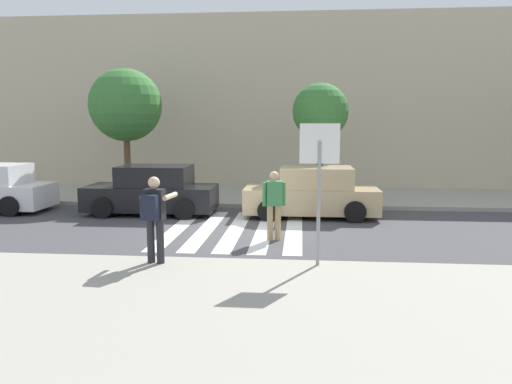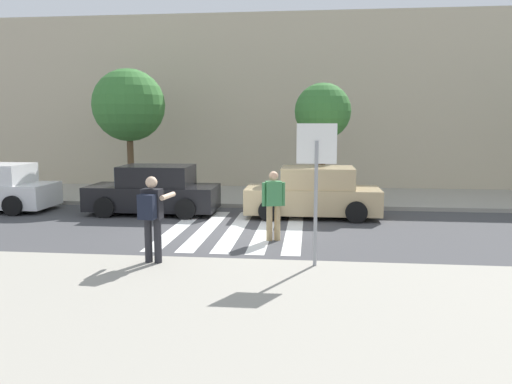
{
  "view_description": "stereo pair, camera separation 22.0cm",
  "coord_description": "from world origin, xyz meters",
  "px_view_note": "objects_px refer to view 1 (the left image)",
  "views": [
    {
      "loc": [
        1.78,
        -13.07,
        2.92
      ],
      "look_at": [
        0.6,
        -0.2,
        1.1
      ],
      "focal_mm": 35.0,
      "sensor_mm": 36.0,
      "label": 1
    },
    {
      "loc": [
        1.99,
        -13.05,
        2.92
      ],
      "look_at": [
        0.6,
        -0.2,
        1.1
      ],
      "focal_mm": 35.0,
      "sensor_mm": 36.0,
      "label": 2
    }
  ],
  "objects_px": {
    "pedestrian_crossing": "(274,202)",
    "street_tree_center": "(320,112)",
    "photographer_with_backpack": "(154,212)",
    "stop_sign": "(319,163)",
    "street_tree_west": "(125,105)",
    "parked_car_tan": "(312,193)",
    "parked_car_black": "(152,191)"
  },
  "relations": [
    {
      "from": "stop_sign",
      "to": "parked_car_black",
      "type": "distance_m",
      "value": 7.84
    },
    {
      "from": "stop_sign",
      "to": "parked_car_tan",
      "type": "height_order",
      "value": "stop_sign"
    },
    {
      "from": "photographer_with_backpack",
      "to": "parked_car_tan",
      "type": "xyz_separation_m",
      "value": [
        3.21,
        5.99,
        -0.44
      ]
    },
    {
      "from": "street_tree_center",
      "to": "photographer_with_backpack",
      "type": "bearing_deg",
      "value": -113.46
    },
    {
      "from": "photographer_with_backpack",
      "to": "parked_car_tan",
      "type": "bearing_deg",
      "value": 61.8
    },
    {
      "from": "photographer_with_backpack",
      "to": "parked_car_tan",
      "type": "distance_m",
      "value": 6.81
    },
    {
      "from": "photographer_with_backpack",
      "to": "street_tree_center",
      "type": "relative_size",
      "value": 0.42
    },
    {
      "from": "street_tree_center",
      "to": "parked_car_tan",
      "type": "bearing_deg",
      "value": -97.72
    },
    {
      "from": "street_tree_center",
      "to": "stop_sign",
      "type": "bearing_deg",
      "value": -92.11
    },
    {
      "from": "photographer_with_backpack",
      "to": "street_tree_west",
      "type": "distance_m",
      "value": 9.82
    },
    {
      "from": "stop_sign",
      "to": "pedestrian_crossing",
      "type": "relative_size",
      "value": 1.59
    },
    {
      "from": "stop_sign",
      "to": "street_tree_center",
      "type": "relative_size",
      "value": 0.67
    },
    {
      "from": "parked_car_black",
      "to": "parked_car_tan",
      "type": "xyz_separation_m",
      "value": [
        5.08,
        0.0,
        0.0
      ]
    },
    {
      "from": "parked_car_black",
      "to": "street_tree_west",
      "type": "height_order",
      "value": "street_tree_west"
    },
    {
      "from": "street_tree_center",
      "to": "parked_car_black",
      "type": "bearing_deg",
      "value": -159.03
    },
    {
      "from": "pedestrian_crossing",
      "to": "stop_sign",
      "type": "bearing_deg",
      "value": -68.54
    },
    {
      "from": "photographer_with_backpack",
      "to": "pedestrian_crossing",
      "type": "xyz_separation_m",
      "value": [
        2.2,
        2.72,
        -0.19
      ]
    },
    {
      "from": "street_tree_center",
      "to": "street_tree_west",
      "type": "bearing_deg",
      "value": 173.89
    },
    {
      "from": "parked_car_tan",
      "to": "street_tree_center",
      "type": "relative_size",
      "value": 1.0
    },
    {
      "from": "pedestrian_crossing",
      "to": "photographer_with_backpack",
      "type": "bearing_deg",
      "value": -128.96
    },
    {
      "from": "pedestrian_crossing",
      "to": "street_tree_center",
      "type": "xyz_separation_m",
      "value": [
        1.29,
        5.32,
        2.27
      ]
    },
    {
      "from": "stop_sign",
      "to": "parked_car_black",
      "type": "height_order",
      "value": "stop_sign"
    },
    {
      "from": "street_tree_west",
      "to": "pedestrian_crossing",
      "type": "bearing_deg",
      "value": -46.1
    },
    {
      "from": "street_tree_west",
      "to": "street_tree_center",
      "type": "relative_size",
      "value": 1.15
    },
    {
      "from": "stop_sign",
      "to": "street_tree_center",
      "type": "bearing_deg",
      "value": 87.89
    },
    {
      "from": "stop_sign",
      "to": "photographer_with_backpack",
      "type": "xyz_separation_m",
      "value": [
        -3.2,
        -0.18,
        -0.98
      ]
    },
    {
      "from": "stop_sign",
      "to": "photographer_with_backpack",
      "type": "relative_size",
      "value": 1.59
    },
    {
      "from": "photographer_with_backpack",
      "to": "pedestrian_crossing",
      "type": "relative_size",
      "value": 1.0
    },
    {
      "from": "stop_sign",
      "to": "parked_car_tan",
      "type": "xyz_separation_m",
      "value": [
        0.01,
        5.81,
        -1.42
      ]
    },
    {
      "from": "parked_car_black",
      "to": "stop_sign",
      "type": "bearing_deg",
      "value": -48.93
    },
    {
      "from": "pedestrian_crossing",
      "to": "parked_car_black",
      "type": "bearing_deg",
      "value": 141.2
    },
    {
      "from": "street_tree_center",
      "to": "pedestrian_crossing",
      "type": "bearing_deg",
      "value": -103.62
    }
  ]
}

